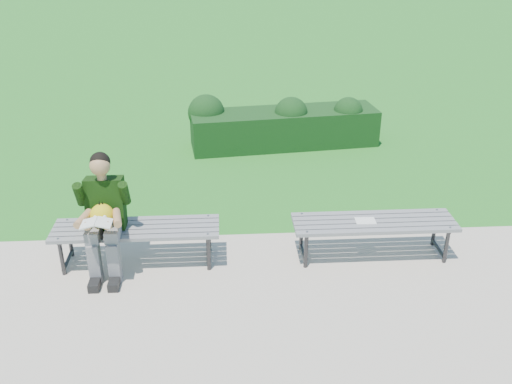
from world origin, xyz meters
The scene contains 7 objects.
ground centered at (0.00, 0.00, 0.00)m, with size 80.00×80.00×0.00m.
walkway centered at (0.00, -1.75, 0.01)m, with size 30.00×3.50×0.02m.
hedge centered at (0.52, 3.05, 0.37)m, with size 3.23×1.14×0.88m.
bench_left centered at (-1.41, -0.55, 0.42)m, with size 1.80×0.50×0.46m.
bench_right centered at (1.21, -0.57, 0.42)m, with size 1.80×0.50×0.46m.
seated_boy centered at (-1.71, -0.65, 0.71)m, with size 0.56×0.76×1.31m.
paper_sheet centered at (1.11, -0.57, 0.47)m, with size 0.23×0.17×0.01m.
Camera 1 is at (-0.44, -6.02, 3.49)m, focal length 40.00 mm.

